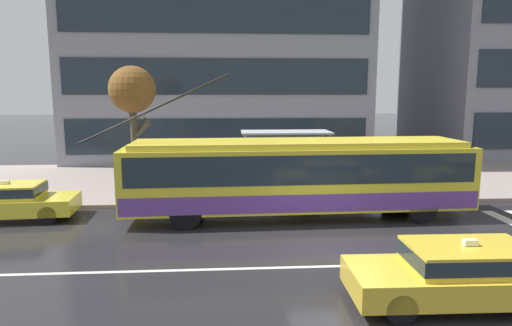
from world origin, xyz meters
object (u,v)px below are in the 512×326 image
(trolleybus, at_px, (298,175))
(pedestrian_at_shelter, at_px, (318,157))
(taxi_oncoming_near, at_px, (463,271))
(pedestrian_waiting_by_pole, at_px, (395,153))
(bus_shelter, at_px, (285,147))
(street_tree_bare, at_px, (132,92))
(taxi_queued_behind_bus, at_px, (10,200))
(pedestrian_walking_past, at_px, (190,154))
(pedestrian_approaching_curb, at_px, (305,173))

(trolleybus, height_order, pedestrian_at_shelter, trolleybus)
(taxi_oncoming_near, distance_m, pedestrian_waiting_by_pole, 10.36)
(bus_shelter, distance_m, pedestrian_waiting_by_pole, 4.78)
(bus_shelter, relative_size, street_tree_bare, 0.68)
(taxi_queued_behind_bus, bearing_deg, pedestrian_at_shelter, 14.60)
(taxi_oncoming_near, relative_size, pedestrian_at_shelter, 2.36)
(street_tree_bare, bearing_deg, trolleybus, -35.35)
(taxi_oncoming_near, xyz_separation_m, pedestrian_walking_past, (-6.52, 11.46, 0.95))
(pedestrian_at_shelter, bearing_deg, pedestrian_approaching_curb, -132.17)
(taxi_queued_behind_bus, relative_size, street_tree_bare, 0.81)
(taxi_oncoming_near, xyz_separation_m, street_tree_bare, (-8.93, 11.46, 3.70))
(taxi_queued_behind_bus, bearing_deg, street_tree_bare, 51.08)
(trolleybus, bearing_deg, pedestrian_approaching_curb, 74.48)
(bus_shelter, bearing_deg, pedestrian_approaching_curb, -45.54)
(trolleybus, distance_m, pedestrian_at_shelter, 3.61)
(taxi_queued_behind_bus, bearing_deg, trolleybus, -1.91)
(bus_shelter, distance_m, street_tree_bare, 7.04)
(bus_shelter, height_order, street_tree_bare, street_tree_bare)
(bus_shelter, bearing_deg, street_tree_bare, 168.16)
(taxi_oncoming_near, bearing_deg, pedestrian_walking_past, 119.65)
(bus_shelter, height_order, pedestrian_approaching_curb, bus_shelter)
(taxi_oncoming_near, height_order, pedestrian_waiting_by_pole, pedestrian_waiting_by_pole)
(trolleybus, bearing_deg, street_tree_bare, 144.65)
(pedestrian_at_shelter, relative_size, pedestrian_approaching_curb, 1.18)
(taxi_queued_behind_bus, distance_m, pedestrian_at_shelter, 11.88)
(pedestrian_approaching_curb, xyz_separation_m, street_tree_bare, (-7.26, 2.12, 3.28))
(bus_shelter, distance_m, pedestrian_approaching_curb, 1.46)
(pedestrian_approaching_curb, bearing_deg, taxi_oncoming_near, -79.88)
(taxi_queued_behind_bus, height_order, bus_shelter, bus_shelter)
(pedestrian_approaching_curb, bearing_deg, trolleybus, -105.52)
(pedestrian_walking_past, bearing_deg, bus_shelter, -18.40)
(trolleybus, bearing_deg, pedestrian_at_shelter, 66.90)
(bus_shelter, bearing_deg, trolleybus, -89.42)
(taxi_queued_behind_bus, relative_size, bus_shelter, 1.19)
(trolleybus, relative_size, pedestrian_at_shelter, 6.84)
(trolleybus, distance_m, taxi_queued_behind_bus, 10.08)
(pedestrian_approaching_curb, bearing_deg, pedestrian_at_shelter, 47.83)
(taxi_oncoming_near, xyz_separation_m, pedestrian_approaching_curb, (-1.67, 9.34, 0.42))
(taxi_oncoming_near, height_order, pedestrian_at_shelter, pedestrian_at_shelter)
(pedestrian_walking_past, xyz_separation_m, street_tree_bare, (-2.40, -0.00, 2.75))
(bus_shelter, relative_size, pedestrian_walking_past, 1.89)
(street_tree_bare, bearing_deg, pedestrian_at_shelter, -9.49)
(trolleybus, xyz_separation_m, pedestrian_at_shelter, (1.42, 3.32, 0.15))
(taxi_queued_behind_bus, height_order, pedestrian_at_shelter, pedestrian_at_shelter)
(bus_shelter, distance_m, pedestrian_walking_past, 4.37)
(bus_shelter, height_order, pedestrian_waiting_by_pole, bus_shelter)
(pedestrian_walking_past, distance_m, pedestrian_waiting_by_pole, 9.00)
(taxi_queued_behind_bus, xyz_separation_m, street_tree_bare, (3.49, 4.32, 3.70))
(taxi_queued_behind_bus, xyz_separation_m, pedestrian_waiting_by_pole, (14.77, 2.89, 1.11))
(trolleybus, distance_m, bus_shelter, 3.34)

